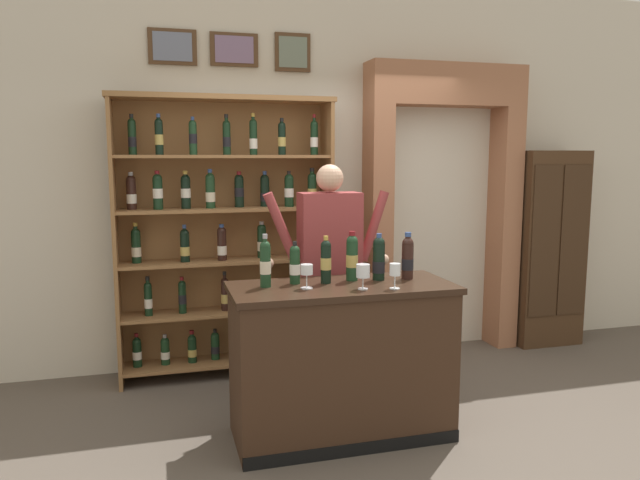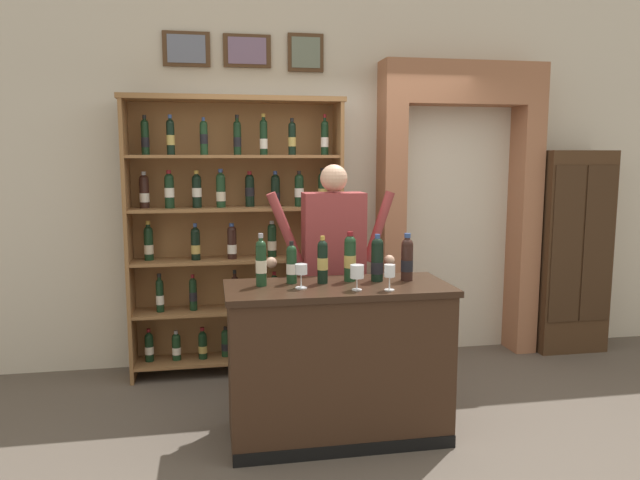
% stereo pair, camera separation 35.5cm
% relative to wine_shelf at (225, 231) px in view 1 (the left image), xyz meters
% --- Properties ---
extents(ground_plane, '(14.00, 14.00, 0.02)m').
position_rel_wine_shelf_xyz_m(ground_plane, '(0.77, -1.34, -1.22)').
color(ground_plane, brown).
extents(back_wall, '(12.00, 0.19, 3.33)m').
position_rel_wine_shelf_xyz_m(back_wall, '(0.77, 0.32, 0.46)').
color(back_wall, beige).
rests_on(back_wall, ground).
extents(wine_shelf, '(1.77, 0.36, 2.29)m').
position_rel_wine_shelf_xyz_m(wine_shelf, '(0.00, 0.00, 0.00)').
color(wine_shelf, olive).
rests_on(wine_shelf, ground).
extents(archway_doorway, '(1.48, 0.45, 2.63)m').
position_rel_wine_shelf_xyz_m(archway_doorway, '(2.00, 0.18, 0.29)').
color(archway_doorway, '#9E6647').
rests_on(archway_doorway, ground).
extents(side_cabinet, '(0.65, 0.41, 1.87)m').
position_rel_wine_shelf_xyz_m(side_cabinet, '(3.09, 0.04, -0.27)').
color(side_cabinet, '#422B19').
rests_on(side_cabinet, ground).
extents(tasting_counter, '(1.43, 0.63, 1.00)m').
position_rel_wine_shelf_xyz_m(tasting_counter, '(0.58, -1.34, -0.70)').
color(tasting_counter, '#382316').
rests_on(tasting_counter, ground).
extents(shopkeeper, '(0.97, 0.22, 1.76)m').
position_rel_wine_shelf_xyz_m(shopkeeper, '(0.68, -0.73, -0.11)').
color(shopkeeper, '#2D3347').
rests_on(shopkeeper, ground).
extents(tasting_bottle_riserva, '(0.07, 0.07, 0.33)m').
position_rel_wine_shelf_xyz_m(tasting_bottle_riserva, '(0.10, -1.27, -0.05)').
color(tasting_bottle_riserva, '#19381E').
rests_on(tasting_bottle_riserva, tasting_counter).
extents(tasting_bottle_super_tuscan, '(0.07, 0.07, 0.27)m').
position_rel_wine_shelf_xyz_m(tasting_bottle_super_tuscan, '(0.30, -1.22, -0.07)').
color(tasting_bottle_super_tuscan, '#19381E').
rests_on(tasting_bottle_super_tuscan, tasting_counter).
extents(tasting_bottle_chianti, '(0.07, 0.07, 0.31)m').
position_rel_wine_shelf_xyz_m(tasting_bottle_chianti, '(0.49, -1.26, -0.05)').
color(tasting_bottle_chianti, black).
rests_on(tasting_bottle_chianti, tasting_counter).
extents(tasting_bottle_brunello, '(0.08, 0.08, 0.32)m').
position_rel_wine_shelf_xyz_m(tasting_bottle_brunello, '(0.68, -1.23, -0.04)').
color(tasting_bottle_brunello, '#19381E').
rests_on(tasting_bottle_brunello, tasting_counter).
extents(tasting_bottle_bianco, '(0.08, 0.08, 0.31)m').
position_rel_wine_shelf_xyz_m(tasting_bottle_bianco, '(0.86, -1.26, -0.06)').
color(tasting_bottle_bianco, black).
rests_on(tasting_bottle_bianco, tasting_counter).
extents(tasting_bottle_grappa, '(0.08, 0.08, 0.31)m').
position_rel_wine_shelf_xyz_m(tasting_bottle_grappa, '(1.05, -1.28, -0.06)').
color(tasting_bottle_grappa, black).
rests_on(tasting_bottle_grappa, tasting_counter).
extents(wine_glass_center, '(0.08, 0.08, 0.15)m').
position_rel_wine_shelf_xyz_m(wine_glass_center, '(0.34, -1.38, -0.09)').
color(wine_glass_center, silver).
rests_on(wine_glass_center, tasting_counter).
extents(wine_glass_right, '(0.07, 0.07, 0.16)m').
position_rel_wine_shelf_xyz_m(wine_glass_right, '(0.86, -1.54, -0.09)').
color(wine_glass_right, silver).
rests_on(wine_glass_right, tasting_counter).
extents(wine_glass_left, '(0.08, 0.08, 0.16)m').
position_rel_wine_shelf_xyz_m(wine_glass_left, '(0.66, -1.50, -0.09)').
color(wine_glass_left, silver).
rests_on(wine_glass_left, tasting_counter).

